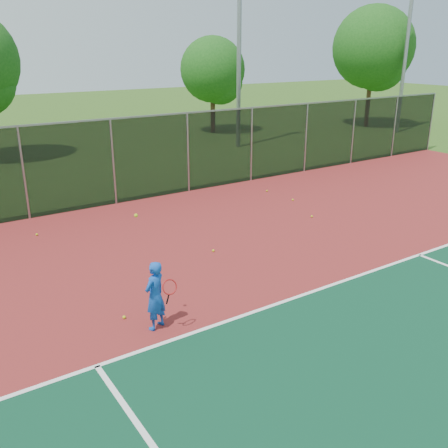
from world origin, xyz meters
name	(u,v)px	position (x,y,z in m)	size (l,w,h in m)	color
court_apron	(402,288)	(0.00, 2.00, 0.01)	(30.00, 20.00, 0.02)	maroon
fence_back	(188,152)	(0.00, 12.00, 1.56)	(30.00, 0.06, 3.03)	black
tennis_player	(155,295)	(-5.54, 3.59, 0.74)	(0.62, 0.68, 2.42)	#134BB5
practice_ball_0	(267,191)	(2.46, 10.22, 0.06)	(0.07, 0.07, 0.07)	#BECA17
practice_ball_1	(124,317)	(-5.95, 4.27, 0.06)	(0.07, 0.07, 0.07)	#BECA17
practice_ball_2	(293,200)	(2.51, 8.74, 0.06)	(0.07, 0.07, 0.07)	#BECA17
practice_ball_3	(213,251)	(-2.50, 6.27, 0.06)	(0.07, 0.07, 0.07)	#BECA17
practice_ball_4	(312,216)	(1.77, 6.95, 0.06)	(0.07, 0.07, 0.07)	#BECA17
practice_ball_5	(37,234)	(-6.22, 10.23, 0.06)	(0.07, 0.07, 0.07)	#BECA17
floodlight_n	(239,19)	(6.94, 18.53, 6.71)	(0.90, 0.40, 11.87)	gray
floodlight_ne	(409,23)	(18.60, 16.88, 6.71)	(0.90, 0.40, 11.87)	gray
tree_back_mid	(214,73)	(8.53, 23.48, 3.79)	(4.11, 4.11, 6.04)	#3C2516
tree_back_right	(375,51)	(19.06, 19.76, 5.06)	(5.49, 5.49, 8.07)	#3C2516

